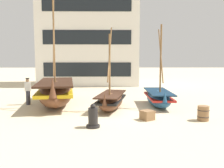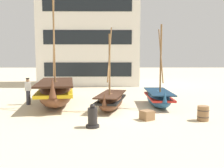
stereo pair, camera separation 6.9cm
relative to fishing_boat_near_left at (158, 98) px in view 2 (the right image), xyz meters
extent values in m
plane|color=beige|center=(-2.82, -1.33, -0.53)|extent=(120.00, 120.00, 0.00)
ellipsoid|color=#23517A|center=(0.00, 0.02, -0.07)|extent=(1.34, 3.78, 0.94)
cube|color=red|center=(0.00, 0.02, 0.05)|extent=(1.35, 3.63, 0.11)
cube|color=#132C43|center=(0.00, 0.02, 0.36)|extent=(1.37, 3.70, 0.07)
cone|color=#23517A|center=(-0.03, -1.78, 0.36)|extent=(0.26, 0.26, 0.66)
cylinder|color=brown|center=(-0.01, -0.45, 2.21)|extent=(0.10, 0.10, 4.18)
cylinder|color=brown|center=(-0.01, -0.45, 2.56)|extent=(0.10, 1.65, 3.12)
cube|color=brown|center=(0.00, 0.30, 0.26)|extent=(1.21, 0.18, 0.06)
ellipsoid|color=brown|center=(-6.29, 0.45, 0.22)|extent=(2.89, 6.08, 1.50)
cube|color=gold|center=(-6.29, 0.45, 0.41)|extent=(2.87, 5.85, 0.18)
cube|color=#351E13|center=(-6.29, 0.45, 0.91)|extent=(2.93, 5.97, 0.11)
cone|color=brown|center=(-5.85, -2.31, 0.89)|extent=(0.46, 0.46, 1.05)
cylinder|color=brown|center=(-6.18, -0.27, 3.39)|extent=(0.10, 0.10, 5.74)
cylinder|color=brown|center=(-6.18, -0.27, 4.21)|extent=(0.43, 2.29, 5.62)
cube|color=brown|center=(-6.36, 0.89, 0.74)|extent=(1.89, 0.46, 0.06)
ellipsoid|color=brown|center=(-2.88, -0.79, -0.08)|extent=(1.91, 3.74, 0.91)
cube|color=black|center=(-2.88, -0.79, 0.03)|extent=(1.89, 3.61, 0.11)
cube|color=#351E13|center=(-2.88, -0.79, 0.34)|extent=(1.93, 3.68, 0.06)
cone|color=brown|center=(-3.23, -2.47, 0.33)|extent=(0.28, 0.28, 0.63)
cylinder|color=brown|center=(-2.97, -1.23, 1.89)|extent=(0.10, 0.10, 3.58)
cylinder|color=brown|center=(-2.97, -1.23, 2.59)|extent=(0.30, 1.12, 2.99)
cube|color=brown|center=(-2.82, -0.53, 0.24)|extent=(1.15, 0.39, 0.06)
cylinder|color=#33333D|center=(-8.07, 0.61, -0.09)|extent=(0.26, 0.26, 0.88)
cube|color=silver|center=(-8.07, 0.61, 0.62)|extent=(0.40, 0.30, 0.54)
sphere|color=#A87A56|center=(-8.07, 0.61, 1.01)|extent=(0.22, 0.22, 0.22)
cylinder|color=#2D2823|center=(-8.07, 0.61, 1.13)|extent=(0.24, 0.24, 0.05)
cylinder|color=black|center=(-3.69, -4.44, -0.48)|extent=(0.58, 0.58, 0.10)
cylinder|color=black|center=(-3.69, -4.44, -0.07)|extent=(0.40, 0.40, 0.73)
sphere|color=black|center=(-3.69, -4.44, 0.37)|extent=(0.22, 0.22, 0.22)
cylinder|color=olive|center=(1.39, -3.42, -0.18)|extent=(0.52, 0.52, 0.70)
torus|color=black|center=(1.39, -3.42, -0.03)|extent=(0.56, 0.56, 0.03)
torus|color=black|center=(1.39, -3.42, -0.34)|extent=(0.56, 0.56, 0.03)
cube|color=olive|center=(-1.20, -3.24, -0.31)|extent=(0.74, 0.74, 0.45)
cube|color=white|center=(-5.13, 12.89, 4.28)|extent=(10.44, 6.04, 9.62)
cube|color=black|center=(-5.13, 9.85, 1.23)|extent=(8.77, 0.06, 1.41)
cube|color=black|center=(-5.13, 9.85, 4.44)|extent=(8.77, 0.06, 1.41)
cube|color=black|center=(-5.13, 9.85, 7.64)|extent=(8.77, 0.06, 1.41)
camera|label=1|loc=(-3.05, -14.39, 2.39)|focal=38.64mm
camera|label=2|loc=(-2.98, -14.39, 2.39)|focal=38.64mm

